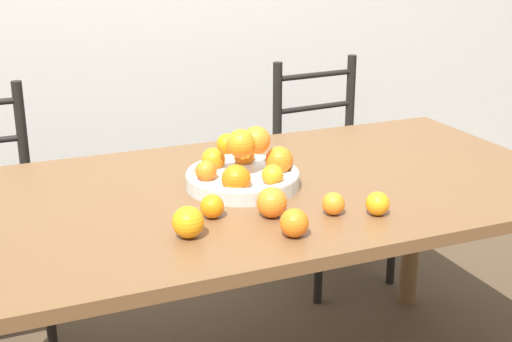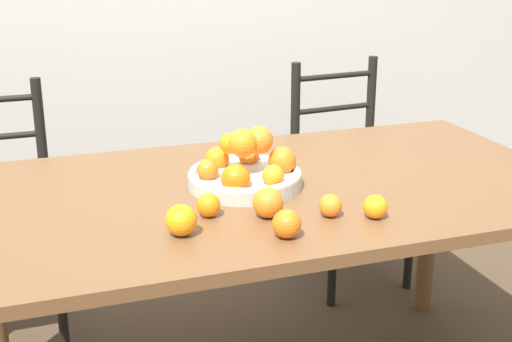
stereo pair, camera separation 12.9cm
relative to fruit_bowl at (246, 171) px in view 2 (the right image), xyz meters
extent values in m
cube|color=brown|center=(0.07, -0.02, -0.07)|extent=(1.81, 0.99, 0.03)
cylinder|color=brown|center=(0.90, 0.39, -0.45)|extent=(0.07, 0.07, 0.74)
cylinder|color=#B2B7B2|center=(0.00, 0.00, -0.03)|extent=(0.33, 0.33, 0.04)
torus|color=#B2B7B2|center=(0.00, 0.00, -0.01)|extent=(0.33, 0.33, 0.02)
sphere|color=orange|center=(0.11, -0.01, 0.02)|extent=(0.08, 0.08, 0.08)
sphere|color=orange|center=(0.04, 0.10, 0.01)|extent=(0.06, 0.06, 0.06)
sphere|color=orange|center=(-0.06, 0.10, 0.01)|extent=(0.07, 0.07, 0.07)
sphere|color=orange|center=(-0.11, 0.00, 0.01)|extent=(0.06, 0.06, 0.06)
sphere|color=orange|center=(-0.06, -0.10, 0.01)|extent=(0.08, 0.08, 0.08)
sphere|color=orange|center=(0.05, -0.10, 0.01)|extent=(0.06, 0.06, 0.06)
sphere|color=orange|center=(0.04, 0.01, 0.09)|extent=(0.08, 0.08, 0.08)
sphere|color=orange|center=(-0.04, 0.04, 0.08)|extent=(0.06, 0.06, 0.06)
sphere|color=orange|center=(-0.01, -0.01, 0.09)|extent=(0.08, 0.08, 0.08)
sphere|color=orange|center=(-0.26, -0.28, -0.01)|extent=(0.08, 0.08, 0.08)
sphere|color=orange|center=(-0.02, -0.24, -0.01)|extent=(0.08, 0.08, 0.08)
sphere|color=orange|center=(-0.02, -0.38, -0.01)|extent=(0.07, 0.07, 0.07)
sphere|color=orange|center=(-0.16, -0.19, -0.02)|extent=(0.06, 0.06, 0.06)
sphere|color=orange|center=(0.14, -0.29, -0.02)|extent=(0.06, 0.06, 0.06)
sphere|color=orange|center=(0.24, -0.34, -0.02)|extent=(0.06, 0.06, 0.06)
cylinder|color=black|center=(-0.53, 0.55, -0.60)|extent=(0.04, 0.04, 0.45)
cylinder|color=black|center=(-0.54, 0.91, -0.35)|extent=(0.04, 0.04, 0.96)
cylinder|color=black|center=(0.55, 0.53, -0.60)|extent=(0.04, 0.04, 0.45)
cylinder|color=black|center=(0.93, 0.57, -0.60)|extent=(0.04, 0.04, 0.45)
cylinder|color=black|center=(0.52, 0.89, -0.35)|extent=(0.04, 0.04, 0.96)
cylinder|color=black|center=(0.90, 0.93, -0.35)|extent=(0.04, 0.04, 0.96)
cube|color=black|center=(0.72, 0.73, -0.36)|extent=(0.45, 0.43, 0.04)
cylinder|color=black|center=(0.71, 0.91, -0.23)|extent=(0.38, 0.06, 0.02)
cylinder|color=black|center=(0.71, 0.91, -0.08)|extent=(0.38, 0.06, 0.02)
cylinder|color=black|center=(0.71, 0.91, 0.06)|extent=(0.38, 0.06, 0.02)
camera|label=1|loc=(-0.73, -1.82, 0.67)|focal=50.00mm
camera|label=2|loc=(-0.61, -1.87, 0.67)|focal=50.00mm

